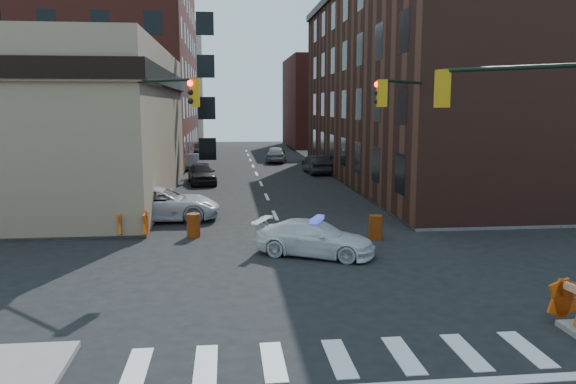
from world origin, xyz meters
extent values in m
plane|color=black|center=(0.00, 0.00, 0.00)|extent=(140.00, 140.00, 0.00)
cube|color=gray|center=(23.00, 32.75, 0.07)|extent=(34.00, 54.50, 0.15)
cube|color=#59231C|center=(-18.50, 40.00, 12.00)|extent=(25.00, 25.00, 24.00)
cube|color=#46251C|center=(13.00, 22.50, 7.00)|extent=(14.00, 34.00, 14.00)
cube|color=brown|center=(-16.00, 62.00, 8.00)|extent=(20.00, 18.00, 16.00)
cube|color=#59231C|center=(14.00, 58.00, 6.00)|extent=(16.00, 16.00, 12.00)
cylinder|color=black|center=(5.21, -4.71, 6.65)|extent=(3.27, 3.27, 0.12)
cube|color=#BF8C0C|center=(3.62, -3.12, 6.15)|extent=(0.35, 0.35, 1.05)
sphere|color=#FF0C05|center=(3.77, -2.96, 6.50)|extent=(0.22, 0.22, 0.22)
sphere|color=black|center=(3.77, -2.96, 6.17)|extent=(0.22, 0.22, 0.22)
sphere|color=black|center=(3.77, -2.96, 5.84)|extent=(0.22, 0.22, 0.22)
cylinder|color=black|center=(-6.80, 6.30, 4.15)|extent=(0.20, 0.20, 8.00)
cylinder|color=black|center=(-6.80, 6.30, 0.40)|extent=(0.44, 0.44, 0.50)
cylinder|color=black|center=(-5.21, 4.71, 6.65)|extent=(3.27, 3.27, 0.12)
cube|color=#BF8C0C|center=(-3.62, 3.12, 6.15)|extent=(0.35, 0.35, 1.05)
sphere|color=#FF0C05|center=(-3.77, 2.96, 6.50)|extent=(0.22, 0.22, 0.22)
sphere|color=black|center=(-3.77, 2.96, 6.17)|extent=(0.22, 0.22, 0.22)
sphere|color=black|center=(-3.77, 2.96, 5.84)|extent=(0.22, 0.22, 0.22)
cylinder|color=black|center=(6.80, 6.30, 4.15)|extent=(0.20, 0.20, 8.00)
cylinder|color=black|center=(6.80, 6.30, 0.40)|extent=(0.44, 0.44, 0.50)
cylinder|color=black|center=(5.21, 4.71, 6.65)|extent=(3.27, 3.27, 0.12)
cube|color=#BF8C0C|center=(3.62, 3.12, 6.15)|extent=(0.35, 0.35, 1.05)
sphere|color=#FF0C05|center=(3.46, 3.27, 6.50)|extent=(0.22, 0.22, 0.22)
sphere|color=black|center=(3.46, 3.27, 6.17)|extent=(0.22, 0.22, 0.22)
sphere|color=black|center=(3.46, 3.27, 5.84)|extent=(0.22, 0.22, 0.22)
cylinder|color=black|center=(7.50, 26.00, 1.45)|extent=(0.24, 0.24, 2.60)
sphere|color=#8C4E14|center=(7.50, 26.00, 3.50)|extent=(3.00, 3.00, 3.00)
cylinder|color=black|center=(7.50, 34.00, 1.45)|extent=(0.24, 0.24, 2.60)
sphere|color=#8C4E14|center=(7.50, 34.00, 3.50)|extent=(3.00, 3.00, 3.00)
imported|color=white|center=(0.83, 2.04, 0.67)|extent=(4.97, 3.65, 1.34)
imported|color=silver|center=(-5.80, 9.38, 0.82)|extent=(5.96, 2.81, 1.65)
imported|color=black|center=(-4.28, 22.43, 0.78)|extent=(2.41, 4.80, 1.57)
imported|color=gray|center=(-5.50, 32.21, 0.68)|extent=(1.87, 4.23, 1.35)
imported|color=black|center=(-5.50, 45.24, 0.74)|extent=(2.31, 5.19, 1.48)
imported|color=black|center=(5.00, 27.62, 0.76)|extent=(1.93, 4.74, 1.53)
imported|color=#93969B|center=(2.50, 37.57, 0.81)|extent=(2.54, 4.96, 1.61)
imported|color=black|center=(-10.25, 9.25, 0.97)|extent=(0.69, 0.55, 1.64)
imported|color=black|center=(-10.66, 6.00, 1.14)|extent=(1.20, 1.11, 1.99)
cylinder|color=orange|center=(3.83, 4.34, 0.52)|extent=(0.69, 0.69, 1.04)
cylinder|color=red|center=(-3.95, 5.60, 0.52)|extent=(0.65, 0.65, 1.03)
camera|label=1|loc=(-2.46, -18.60, 5.69)|focal=35.00mm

